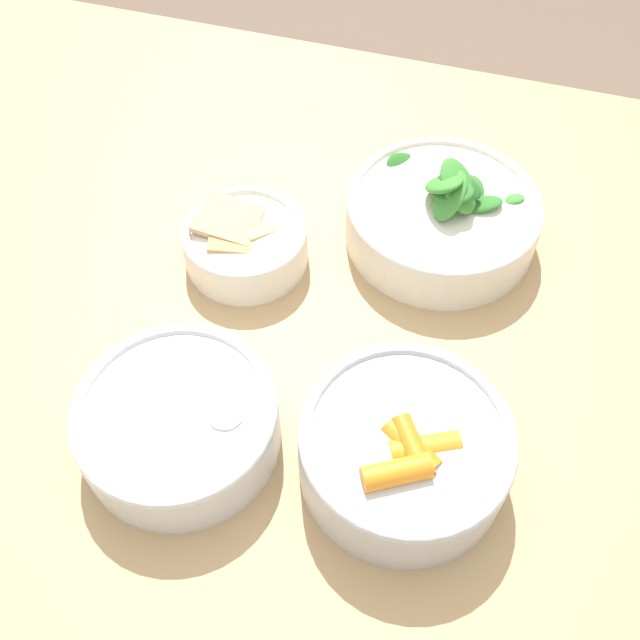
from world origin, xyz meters
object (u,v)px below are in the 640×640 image
Objects in this scene: bowl_beans_hotdog at (179,424)px; bowl_cookies at (245,241)px; bowl_greens at (442,215)px; bowl_carrots at (405,450)px.

bowl_cookies is (0.02, -0.20, -0.00)m from bowl_beans_hotdog.
bowl_carrots is at bearing 94.78° from bowl_greens.
bowl_greens is at bearing -154.51° from bowl_cookies.
bowl_beans_hotdog is (0.18, 0.03, -0.01)m from bowl_carrots.
bowl_beans_hotdog is (0.15, 0.28, -0.00)m from bowl_greens.
bowl_greens is at bearing -85.22° from bowl_carrots.
bowl_beans_hotdog is 1.34× the size of bowl_cookies.
bowl_cookies is (0.17, 0.08, -0.01)m from bowl_greens.
bowl_greens reaches higher than bowl_beans_hotdog.
bowl_greens is 0.32m from bowl_beans_hotdog.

